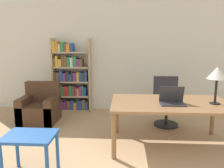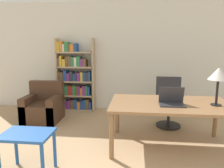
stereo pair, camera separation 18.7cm
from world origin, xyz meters
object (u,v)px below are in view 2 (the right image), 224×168
armchair (43,108)px  bookshelf (74,79)px  office_chair (168,104)px  desk (170,107)px  table_lamp (219,75)px  side_table_blue (27,140)px  laptop (172,101)px

armchair → bookshelf: bearing=61.0°
office_chair → bookshelf: 2.39m
desk → table_lamp: bearing=-4.4°
side_table_blue → bookshelf: 2.84m
table_lamp → bookshelf: bookshelf is taller
office_chair → side_table_blue: (-2.02, -1.97, 0.01)m
laptop → office_chair: (0.12, 1.09, -0.35)m
laptop → office_chair: size_ratio=0.38×
office_chair → side_table_blue: office_chair is taller
table_lamp → office_chair: (-0.55, 1.04, -0.76)m
bookshelf → armchair: bearing=-119.0°
side_table_blue → office_chair: bearing=44.2°
table_lamp → laptop: bearing=-176.1°
table_lamp → bookshelf: bearing=145.5°
table_lamp → bookshelf: (-2.76, 1.89, -0.41)m
desk → armchair: bearing=158.8°
table_lamp → side_table_blue: table_lamp is taller
armchair → bookshelf: (0.47, 0.85, 0.51)m
laptop → armchair: laptop is taller
side_table_blue → laptop: bearing=24.7°
laptop → bookshelf: bearing=137.1°
armchair → desk: bearing=-21.2°
laptop → bookshelf: 2.85m
office_chair → table_lamp: bearing=-62.2°
laptop → desk: bearing=93.7°
desk → laptop: laptop is taller
laptop → bookshelf: bookshelf is taller
table_lamp → office_chair: bearing=117.8°
desk → side_table_blue: size_ratio=3.02×
desk → bookshelf: 2.78m
desk → table_lamp: (0.67, -0.05, 0.54)m
table_lamp → side_table_blue: size_ratio=0.93×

